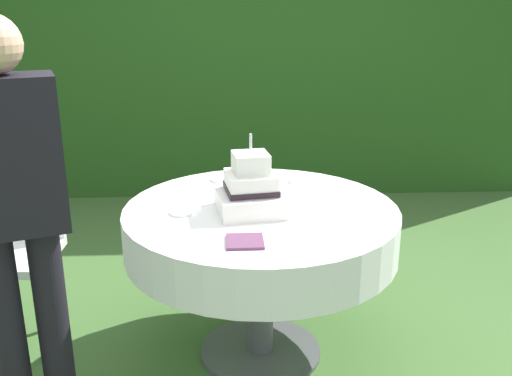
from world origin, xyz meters
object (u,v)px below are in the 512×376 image
(serving_plate_near, at_px, (181,212))
(standing_person, at_px, (14,210))
(serving_plate_far, at_px, (225,179))
(cake_table, at_px, (261,231))
(wedding_cake, at_px, (251,190))
(garden_chair, at_px, (17,237))
(serving_plate_left, at_px, (300,181))
(napkin_stack, at_px, (245,241))

(serving_plate_near, xyz_separation_m, standing_person, (-0.55, -0.40, 0.17))
(serving_plate_far, relative_size, standing_person, 0.09)
(cake_table, bearing_deg, wedding_cake, -139.26)
(wedding_cake, height_order, garden_chair, wedding_cake)
(cake_table, height_order, serving_plate_left, serving_plate_left)
(standing_person, bearing_deg, serving_plate_left, 36.26)
(serving_plate_left, bearing_deg, napkin_stack, -112.03)
(cake_table, xyz_separation_m, serving_plate_left, (0.22, 0.36, 0.12))
(serving_plate_far, bearing_deg, wedding_cake, -75.26)
(wedding_cake, relative_size, garden_chair, 0.39)
(cake_table, bearing_deg, serving_plate_near, -170.60)
(wedding_cake, height_order, serving_plate_left, wedding_cake)
(serving_plate_far, xyz_separation_m, serving_plate_left, (0.38, -0.05, 0.00))
(napkin_stack, height_order, garden_chair, garden_chair)
(serving_plate_far, height_order, napkin_stack, same)
(serving_plate_far, bearing_deg, cake_table, -68.44)
(cake_table, relative_size, wedding_cake, 3.54)
(napkin_stack, bearing_deg, wedding_cake, 83.61)
(wedding_cake, bearing_deg, serving_plate_left, 56.65)
(wedding_cake, xyz_separation_m, serving_plate_far, (-0.12, 0.45, -0.09))
(serving_plate_far, relative_size, napkin_stack, 1.01)
(wedding_cake, xyz_separation_m, standing_person, (-0.86, -0.42, 0.08))
(cake_table, relative_size, serving_plate_left, 11.02)
(serving_plate_near, xyz_separation_m, serving_plate_far, (0.19, 0.47, 0.00))
(wedding_cake, bearing_deg, standing_person, -153.75)
(cake_table, relative_size, garden_chair, 1.38)
(serving_plate_far, relative_size, serving_plate_left, 1.30)
(serving_plate_left, relative_size, napkin_stack, 0.78)
(cake_table, xyz_separation_m, wedding_cake, (-0.04, -0.04, 0.21))
(serving_plate_left, relative_size, garden_chair, 0.13)
(serving_plate_near, relative_size, standing_person, 0.07)
(serving_plate_near, bearing_deg, standing_person, -143.84)
(napkin_stack, relative_size, standing_person, 0.09)
(serving_plate_near, bearing_deg, serving_plate_left, 36.35)
(cake_table, distance_m, serving_plate_near, 0.37)
(wedding_cake, bearing_deg, serving_plate_far, 104.74)
(serving_plate_near, height_order, serving_plate_left, same)
(serving_plate_near, relative_size, serving_plate_left, 0.93)
(serving_plate_left, xyz_separation_m, napkin_stack, (-0.30, -0.74, -0.00))
(garden_chair, distance_m, standing_person, 0.83)
(serving_plate_left, xyz_separation_m, garden_chair, (-1.39, -0.14, -0.22))
(cake_table, relative_size, standing_person, 0.77)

